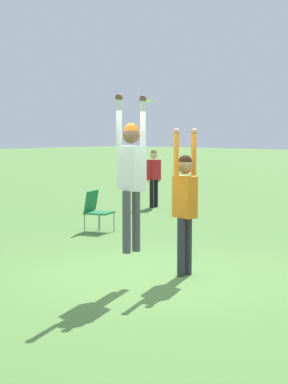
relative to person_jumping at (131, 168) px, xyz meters
The scene contains 6 objects.
ground_plane 1.76m from the person_jumping, ahead, with size 120.00×120.00×0.00m, color #56843D.
person_jumping is the anchor object (origin of this frame).
person_defending 1.10m from the person_jumping, 11.24° to the right, with size 0.53×0.41×2.26m.
frisbee 1.08m from the person_jumping, 11.56° to the left, with size 0.23×0.23×0.04m.
camping_chair_1 5.18m from the person_jumping, 52.84° to the left, with size 0.70×0.76×0.90m.
person_spectator_far 9.45m from the person_jumping, 39.88° to the left, with size 0.57×0.44×1.68m.
Camera 1 is at (-7.08, -6.41, 2.22)m, focal length 60.00 mm.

